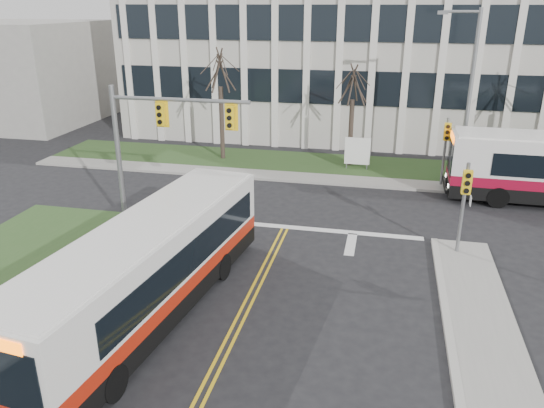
{
  "coord_description": "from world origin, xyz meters",
  "views": [
    {
      "loc": [
        4.09,
        -13.25,
        9.44
      ],
      "look_at": [
        -0.1,
        5.78,
        2.0
      ],
      "focal_mm": 35.0,
      "sensor_mm": 36.0,
      "label": 1
    }
  ],
  "objects_px": {
    "directory_sign": "(357,152)",
    "bus_main": "(149,272)",
    "newspaper_box_blue": "(6,317)",
    "streetlight": "(467,89)"
  },
  "relations": [
    {
      "from": "bus_main",
      "to": "directory_sign",
      "type": "bearing_deg",
      "value": 79.75
    },
    {
      "from": "directory_sign",
      "to": "newspaper_box_blue",
      "type": "height_order",
      "value": "directory_sign"
    },
    {
      "from": "directory_sign",
      "to": "newspaper_box_blue",
      "type": "bearing_deg",
      "value": -116.11
    },
    {
      "from": "bus_main",
      "to": "newspaper_box_blue",
      "type": "relative_size",
      "value": 12.32
    },
    {
      "from": "directory_sign",
      "to": "bus_main",
      "type": "distance_m",
      "value": 18.03
    },
    {
      "from": "bus_main",
      "to": "newspaper_box_blue",
      "type": "xyz_separation_m",
      "value": [
        -3.96,
        -1.76,
        -1.09
      ]
    },
    {
      "from": "bus_main",
      "to": "newspaper_box_blue",
      "type": "bearing_deg",
      "value": -149.05
    },
    {
      "from": "newspaper_box_blue",
      "to": "streetlight",
      "type": "bearing_deg",
      "value": 65.71
    },
    {
      "from": "directory_sign",
      "to": "bus_main",
      "type": "xyz_separation_m",
      "value": [
        -5.34,
        -17.21,
        0.39
      ]
    },
    {
      "from": "streetlight",
      "to": "newspaper_box_blue",
      "type": "xyz_separation_m",
      "value": [
        -14.83,
        -17.67,
        -4.72
      ]
    }
  ]
}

